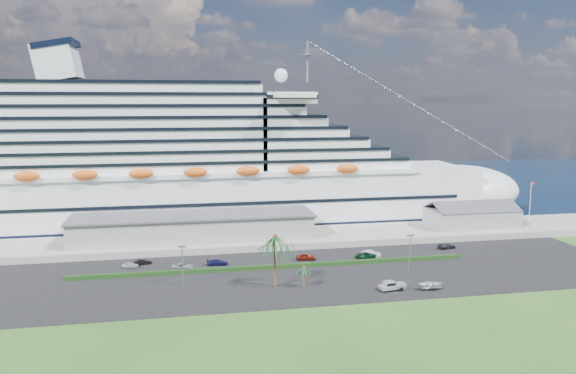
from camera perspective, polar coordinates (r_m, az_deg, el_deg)
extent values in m
plane|color=#2B511B|center=(111.61, 4.20, -10.48)|extent=(420.00, 420.00, 0.00)
cube|color=black|center=(121.69, 2.84, -8.78)|extent=(140.00, 38.00, 0.12)
cube|color=gray|center=(148.72, 0.19, -5.14)|extent=(240.00, 20.00, 1.80)
cube|color=black|center=(236.15, -4.01, -0.13)|extent=(420.00, 160.00, 0.02)
cube|color=silver|center=(168.28, -8.09, -1.11)|extent=(160.00, 30.00, 16.00)
ellipsoid|color=silver|center=(189.61, 16.82, -0.28)|extent=(40.00, 30.00, 16.00)
cube|color=black|center=(169.59, -8.04, -3.37)|extent=(164.00, 30.60, 2.40)
cube|color=silver|center=(165.81, -12.43, 6.14)|extent=(128.00, 26.00, 24.80)
cube|color=silver|center=(168.38, -0.45, 9.04)|extent=(14.00, 38.00, 3.20)
cube|color=silver|center=(169.01, -22.36, 11.64)|extent=(11.58, 14.00, 11.58)
cylinder|color=gray|center=(170.18, 1.99, 12.60)|extent=(0.70, 0.70, 12.00)
ellipsoid|color=#DC5614|center=(151.06, -9.39, 1.48)|extent=(90.00, 2.40, 2.60)
ellipsoid|color=#DC5614|center=(182.44, -9.67, 2.74)|extent=(90.00, 2.40, 2.60)
cube|color=black|center=(168.15, -8.10, -0.84)|extent=(144.00, 30.40, 0.90)
cube|color=gray|center=(145.23, -9.56, -4.03)|extent=(60.00, 14.00, 6.00)
cube|color=#4C4C54|center=(144.57, -9.60, -2.83)|extent=(61.00, 15.00, 0.40)
cube|color=gray|center=(165.76, 18.14, -2.96)|extent=(24.00, 12.00, 4.80)
cube|color=#4C4C54|center=(162.52, 18.71, -1.92)|extent=(24.00, 6.31, 2.74)
cube|color=#4C4C54|center=(167.66, 17.71, -1.55)|extent=(24.00, 6.31, 2.74)
cylinder|color=silver|center=(174.49, 23.38, -1.47)|extent=(0.16, 0.16, 12.00)
cube|color=red|center=(173.92, 23.63, 0.35)|extent=(1.00, 0.04, 0.70)
cube|color=black|center=(124.67, -1.32, -8.09)|extent=(88.00, 1.10, 0.90)
cylinder|color=gray|center=(114.41, -10.67, -7.95)|extent=(0.24, 0.24, 8.00)
cube|color=gray|center=(113.30, -10.73, -5.97)|extent=(1.60, 0.35, 0.35)
cylinder|color=gray|center=(123.96, 12.27, -6.69)|extent=(0.24, 0.24, 8.00)
cube|color=gray|center=(122.94, 12.33, -4.84)|extent=(1.60, 0.35, 0.35)
cylinder|color=#47301E|center=(111.67, -1.32, -7.62)|extent=(0.54, 0.54, 10.50)
sphere|color=#47301E|center=(110.29, -1.33, -5.00)|extent=(0.98, 0.98, 0.98)
cylinder|color=#47301E|center=(112.21, 1.63, -9.22)|extent=(0.35, 0.35, 4.20)
sphere|color=#47301E|center=(111.57, 1.63, -8.20)|extent=(0.73, 0.73, 0.73)
imported|color=silver|center=(129.89, -15.73, -7.65)|extent=(3.64, 1.47, 1.24)
imported|color=black|center=(131.71, -14.55, -7.37)|extent=(4.00, 2.13, 1.25)
imported|color=#A4A7AD|center=(126.07, -10.65, -7.95)|extent=(5.04, 2.92, 1.32)
imported|color=#15164A|center=(128.06, -7.20, -7.59)|extent=(4.79, 2.28, 1.35)
imported|color=maroon|center=(130.94, 1.84, -7.10)|extent=(4.73, 2.30, 1.56)
imported|color=silver|center=(134.84, 8.42, -6.73)|extent=(4.92, 3.07, 1.53)
imported|color=black|center=(133.60, 7.96, -6.88)|extent=(5.93, 4.47, 1.50)
imported|color=black|center=(146.11, 15.80, -5.78)|extent=(5.02, 2.77, 1.38)
cylinder|color=black|center=(111.55, 9.86, -10.33)|extent=(0.79, 0.36, 0.76)
cylinder|color=black|center=(113.15, 9.54, -10.04)|extent=(0.79, 0.36, 0.76)
cylinder|color=black|center=(112.73, 11.47, -10.17)|extent=(0.79, 0.36, 0.76)
cylinder|color=black|center=(114.31, 11.12, -9.89)|extent=(0.79, 0.36, 0.76)
cube|color=silver|center=(112.86, 10.57, -9.94)|extent=(5.33, 2.56, 0.66)
cube|color=silver|center=(113.24, 11.24, -9.70)|extent=(2.50, 2.13, 0.52)
cube|color=silver|center=(112.42, 10.26, -9.65)|extent=(2.31, 2.06, 0.90)
cube|color=black|center=(112.39, 10.26, -9.61)|extent=(2.13, 2.08, 0.52)
cube|color=silver|center=(112.05, 9.52, -9.95)|extent=(1.08, 1.90, 0.33)
cube|color=gray|center=(114.96, 14.29, -9.82)|extent=(4.37, 1.63, 0.11)
cylinder|color=gray|center=(114.16, 13.37, -9.92)|extent=(2.08, 0.09, 0.08)
cylinder|color=black|center=(114.46, 14.64, -10.03)|extent=(0.61, 0.21, 0.61)
cylinder|color=black|center=(115.92, 14.28, -9.77)|extent=(0.61, 0.21, 0.61)
imported|color=silver|center=(114.79, 14.30, -9.56)|extent=(4.82, 3.46, 0.99)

